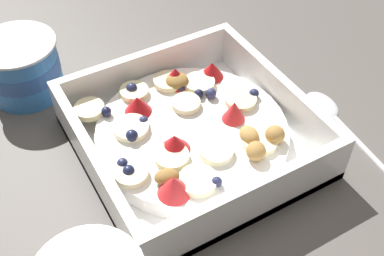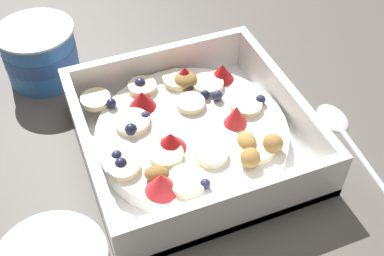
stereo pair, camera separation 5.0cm
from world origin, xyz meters
TOP-DOWN VIEW (x-y plane):
  - ground_plane at (0.00, 0.00)m, footprint 2.40×2.40m
  - fruit_bowl at (-0.02, -0.01)m, footprint 0.22×0.22m
  - spoon at (0.14, -0.05)m, footprint 0.04×0.17m
  - yogurt_cup at (-0.14, 0.17)m, footprint 0.09×0.09m

SIDE VIEW (x-z plane):
  - ground_plane at x=0.00m, z-range 0.00..0.00m
  - spoon at x=0.14m, z-range 0.00..0.01m
  - fruit_bowl at x=-0.02m, z-range -0.01..0.05m
  - yogurt_cup at x=-0.14m, z-range 0.00..0.07m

